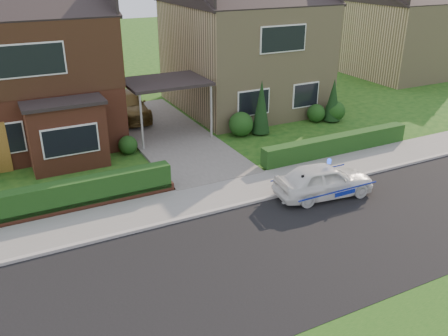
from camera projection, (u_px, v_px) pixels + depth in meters
ground at (297, 247)px, 14.31m from camera, size 120.00×120.00×0.00m
road at (297, 247)px, 14.31m from camera, size 60.00×6.00×0.02m
kerb at (248, 203)px, 16.77m from camera, size 60.00×0.16×0.12m
sidewalk at (234, 191)px, 17.63m from camera, size 60.00×2.00×0.10m
driveway at (168, 135)px, 23.25m from camera, size 3.80×12.00×0.12m
house_left at (23, 58)px, 21.70m from camera, size 7.50×9.53×7.25m
house_right at (243, 42)px, 26.62m from camera, size 7.50×8.06×7.25m
carport_link at (166, 83)px, 22.16m from camera, size 3.80×3.00×2.77m
dwarf_wall at (67, 208)px, 16.16m from camera, size 7.70×0.25×0.36m
hedge_left at (67, 211)px, 16.36m from camera, size 7.50×0.55×0.90m
hedge_right at (336, 155)px, 21.06m from camera, size 7.50×0.55×0.80m
shrub_left_mid at (93, 148)px, 19.97m from camera, size 1.32×1.32×1.32m
shrub_left_near at (128, 145)px, 20.97m from camera, size 0.84×0.84×0.84m
shrub_right_near at (241, 124)px, 23.05m from camera, size 1.20×1.20×1.20m
shrub_right_mid at (316, 113)px, 25.07m from camera, size 0.96×0.96×0.96m
shrub_right_far at (335, 111)px, 25.22m from camera, size 1.08×1.08×1.08m
conifer_a at (261, 109)px, 23.01m from camera, size 0.90×0.90×2.60m
conifer_b at (333, 101)px, 24.91m from camera, size 0.90×0.90×2.20m
neighbour_right at (400, 39)px, 34.55m from camera, size 6.50×7.00×5.20m
police_car at (324, 181)px, 17.16m from camera, size 3.36×3.81×1.41m
driveway_car at (127, 105)px, 25.36m from camera, size 2.15×4.68×1.33m
potted_plant_b at (75, 160)px, 19.49m from camera, size 0.55×0.54×0.78m
potted_plant_c at (68, 162)px, 19.39m from camera, size 0.42×0.42×0.70m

